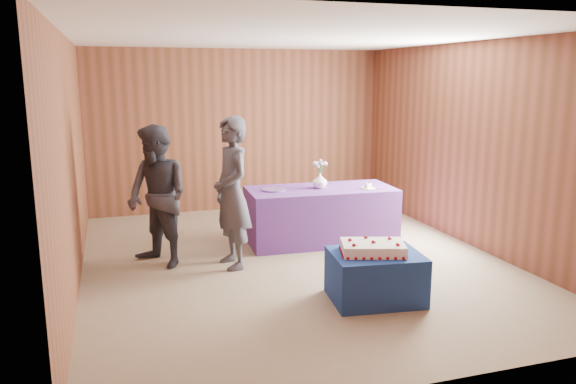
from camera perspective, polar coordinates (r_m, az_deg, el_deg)
name	(u,v)px	position (r m, az deg, el deg)	size (l,w,h in m)	color
ground	(294,261)	(7.02, 0.59, -7.03)	(6.00, 6.00, 0.00)	#85785C
room_shell	(294,115)	(6.66, 0.62, 7.81)	(5.04, 6.04, 2.72)	brown
cake_table	(375,277)	(5.85, 8.86, -8.48)	(0.90, 0.70, 0.50)	navy
serving_table	(321,215)	(7.76, 3.34, -2.34)	(2.00, 0.90, 0.75)	#6F3799
sheet_cake	(373,248)	(5.74, 8.60, -5.64)	(0.75, 0.61, 0.15)	white
vase	(320,181)	(7.67, 3.26, 1.16)	(0.20, 0.20, 0.21)	white
flower_spray	(320,163)	(7.63, 3.28, 2.91)	(0.21, 0.21, 0.16)	#255D28
platter	(274,190)	(7.52, -1.45, 0.24)	(0.32, 0.32, 0.02)	#66458A
plate	(368,188)	(7.72, 8.13, 0.39)	(0.20, 0.20, 0.01)	white
cake_slice	(368,185)	(7.71, 8.14, 0.68)	(0.09, 0.08, 0.09)	white
knife	(374,189)	(7.67, 8.71, 0.27)	(0.26, 0.02, 0.00)	silver
guest_left	(232,193)	(6.64, -5.74, -0.11)	(0.66, 0.43, 1.81)	#3C3D47
guest_right	(158,197)	(6.83, -13.11, -0.46)	(0.83, 0.64, 1.70)	#31303A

